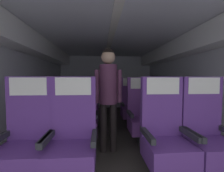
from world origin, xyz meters
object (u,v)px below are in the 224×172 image
seat_a_left_aisle (73,141)px  seat_c_left_window (67,107)px  seat_a_left_window (26,142)px  seat_b_left_window (55,118)px  seat_a_right_aisle (208,136)px  seat_a_right_window (165,137)px  seat_b_right_window (142,116)px  seat_c_right_aisle (150,106)px  seat_b_right_aisle (168,115)px  seat_c_right_window (131,106)px  seat_c_left_aisle (88,106)px  seat_b_left_aisle (83,117)px  flight_attendant (108,88)px

seat_a_left_aisle → seat_c_left_window: bearing=105.1°
seat_a_left_window → seat_a_left_aisle: size_ratio=1.00×
seat_a_left_window → seat_b_left_window: bearing=89.7°
seat_a_right_aisle → seat_a_left_window: bearing=179.4°
seat_a_left_window → seat_a_right_window: 1.54m
seat_b_right_window → seat_c_right_aisle: size_ratio=1.00×
seat_b_right_aisle → seat_c_right_window: bearing=116.9°
seat_b_right_aisle → seat_c_right_aisle: size_ratio=1.00×
seat_b_left_window → seat_c_right_aisle: same height
seat_a_left_window → seat_c_left_aisle: size_ratio=1.00×
seat_b_right_window → seat_c_left_aisle: same height
seat_b_left_aisle → seat_c_left_aisle: bearing=90.1°
seat_a_left_window → seat_c_right_window: same height
seat_c_right_window → seat_c_left_aisle: bearing=-179.6°
seat_b_left_window → seat_c_right_window: size_ratio=1.00×
seat_c_right_window → flight_attendant: bearing=-118.1°
seat_c_right_window → seat_b_right_window: bearing=-90.5°
seat_a_left_aisle → seat_c_right_aisle: (1.54, 1.86, 0.00)m
seat_a_right_window → seat_c_left_window: same height
seat_a_left_aisle → seat_c_right_aisle: size_ratio=1.00×
seat_b_left_aisle → seat_c_right_aisle: 1.80m
seat_b_left_aisle → seat_c_right_aisle: (1.54, 0.93, 0.00)m
seat_b_left_window → seat_c_left_window: 0.94m
seat_a_right_aisle → seat_c_right_aisle: same height
seat_c_left_window → seat_c_right_aisle: 2.04m
seat_a_right_window → seat_c_right_window: bearing=89.6°
seat_b_right_window → seat_c_right_aisle: 1.06m
seat_a_left_window → seat_b_left_aisle: size_ratio=1.00×
seat_b_right_window → seat_c_left_window: same height
seat_a_left_aisle → seat_c_left_window: (-0.51, 1.88, 0.00)m
seat_a_right_window → seat_c_left_window: (-1.56, 1.87, 0.00)m
seat_c_left_aisle → seat_a_right_window: bearing=-60.6°
seat_a_left_aisle → seat_b_left_window: bearing=117.5°
seat_a_left_window → seat_b_right_aisle: bearing=24.1°
seat_c_left_window → seat_b_left_aisle: bearing=-62.0°
seat_c_right_window → flight_attendant: (-0.64, -1.19, 0.52)m
seat_b_left_aisle → flight_attendant: bearing=-29.1°
seat_a_right_window → seat_c_left_aisle: (-1.05, 1.87, 0.00)m
seat_b_left_aisle → seat_c_right_window: bearing=41.9°
seat_a_left_window → seat_c_right_aisle: 2.75m
seat_c_right_aisle → seat_b_left_window: bearing=-155.6°
seat_b_right_window → flight_attendant: size_ratio=0.73×
seat_a_right_window → seat_c_left_aisle: size_ratio=1.00×
seat_b_right_window → seat_c_left_window: bearing=148.5°
seat_a_left_window → flight_attendant: 1.25m
seat_b_left_window → seat_b_left_aisle: (0.49, -0.01, 0.00)m
seat_a_right_aisle → seat_c_left_window: 2.79m
seat_a_right_aisle → seat_c_left_aisle: same height
seat_a_right_window → seat_b_left_aisle: bearing=138.7°
seat_a_left_window → seat_a_right_window: size_ratio=1.00×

